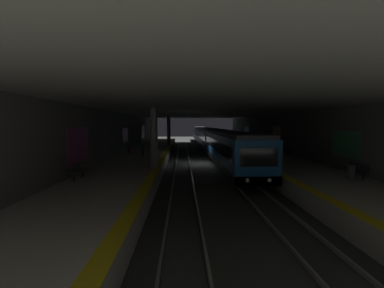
{
  "coord_description": "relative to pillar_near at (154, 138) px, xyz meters",
  "views": [
    {
      "loc": [
        -27.53,
        2.24,
        4.33
      ],
      "look_at": [
        10.4,
        0.79,
        1.35
      ],
      "focal_mm": 23.79,
      "sensor_mm": 36.0,
      "label": 1
    }
  ],
  "objects": [
    {
      "name": "metro_train",
      "position": [
        23.07,
        -6.55,
        -1.3
      ],
      "size": [
        55.11,
        2.83,
        3.49
      ],
      "color": "#19569E",
      "rests_on": "track_left"
    },
    {
      "name": "person_walking_mid",
      "position": [
        6.84,
        1.91,
        -1.39
      ],
      "size": [
        0.6,
        0.22,
        1.64
      ],
      "color": "#343434",
      "rests_on": "platform_right"
    },
    {
      "name": "bench_right_mid",
      "position": [
        20.23,
        4.18,
        -1.75
      ],
      "size": [
        1.7,
        0.47,
        0.86
      ],
      "color": "#262628",
      "rests_on": "platform_right"
    },
    {
      "name": "platform_right",
      "position": [
        8.6,
        2.2,
        -2.8
      ],
      "size": [
        60.0,
        5.3,
        1.06
      ],
      "color": "beige",
      "rests_on": "ground"
    },
    {
      "name": "bench_left_near",
      "position": [
        -3.84,
        -12.88,
        -1.75
      ],
      "size": [
        1.7,
        0.47,
        0.86
      ],
      "color": "#262628",
      "rests_on": "platform_left"
    },
    {
      "name": "ground_plane",
      "position": [
        8.6,
        -4.35,
        -3.33
      ],
      "size": [
        120.0,
        120.0,
        0.0
      ],
      "primitive_type": "plane",
      "color": "#383A38"
    },
    {
      "name": "trash_bin",
      "position": [
        -4.36,
        -12.15,
        -1.85
      ],
      "size": [
        0.44,
        0.44,
        0.85
      ],
      "color": "#595B5E",
      "rests_on": "platform_left"
    },
    {
      "name": "wall_left",
      "position": [
        8.62,
        -13.8,
        -0.52
      ],
      "size": [
        60.0,
        0.56,
        5.6
      ],
      "color": "slate",
      "rests_on": "ground"
    },
    {
      "name": "platform_left",
      "position": [
        8.6,
        -10.9,
        -2.8
      ],
      "size": [
        60.0,
        5.3,
        1.06
      ],
      "color": "beige",
      "rests_on": "ground"
    },
    {
      "name": "track_left",
      "position": [
        8.6,
        -6.55,
        -3.25
      ],
      "size": [
        60.0,
        1.53,
        0.16
      ],
      "color": "gray",
      "rests_on": "ground"
    },
    {
      "name": "pillar_near",
      "position": [
        0.0,
        0.0,
        0.0
      ],
      "size": [
        0.56,
        0.56,
        4.55
      ],
      "color": "gray",
      "rests_on": "platform_right"
    },
    {
      "name": "bench_left_mid",
      "position": [
        6.97,
        -12.88,
        -1.75
      ],
      "size": [
        1.7,
        0.47,
        0.86
      ],
      "color": "#262628",
      "rests_on": "platform_left"
    },
    {
      "name": "track_right",
      "position": [
        8.6,
        -2.15,
        -3.25
      ],
      "size": [
        60.0,
        1.53,
        0.16
      ],
      "color": "gray",
      "rests_on": "ground"
    },
    {
      "name": "bench_right_near",
      "position": [
        -3.73,
        4.18,
        -1.75
      ],
      "size": [
        1.7,
        0.47,
        0.86
      ],
      "color": "#262628",
      "rests_on": "platform_right"
    },
    {
      "name": "wall_right",
      "position": [
        8.62,
        5.1,
        -0.52
      ],
      "size": [
        60.0,
        0.56,
        5.6
      ],
      "color": "slate",
      "rests_on": "ground"
    },
    {
      "name": "person_waiting_near",
      "position": [
        21.07,
        -10.22,
        -1.41
      ],
      "size": [
        0.6,
        0.22,
        1.61
      ],
      "color": "#404040",
      "rests_on": "platform_left"
    },
    {
      "name": "bench_left_far",
      "position": [
        20.92,
        -12.88,
        -1.75
      ],
      "size": [
        1.7,
        0.47,
        0.86
      ],
      "color": "#262628",
      "rests_on": "platform_left"
    },
    {
      "name": "pillar_far",
      "position": [
        20.74,
        0.0,
        0.0
      ],
      "size": [
        0.56,
        0.56,
        4.55
      ],
      "color": "gray",
      "rests_on": "platform_right"
    },
    {
      "name": "ceiling_slab",
      "position": [
        8.6,
        -4.35,
        2.47
      ],
      "size": [
        60.0,
        19.4,
        0.4
      ],
      "color": "#ADAAA3",
      "rests_on": "wall_left"
    },
    {
      "name": "suitcase_rolling",
      "position": [
        10.18,
        3.97,
        -1.99
      ],
      "size": [
        0.42,
        0.27,
        0.86
      ],
      "color": "maroon",
      "rests_on": "platform_right"
    }
  ]
}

